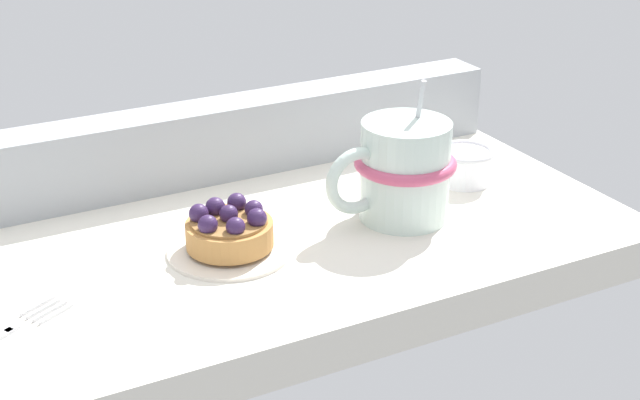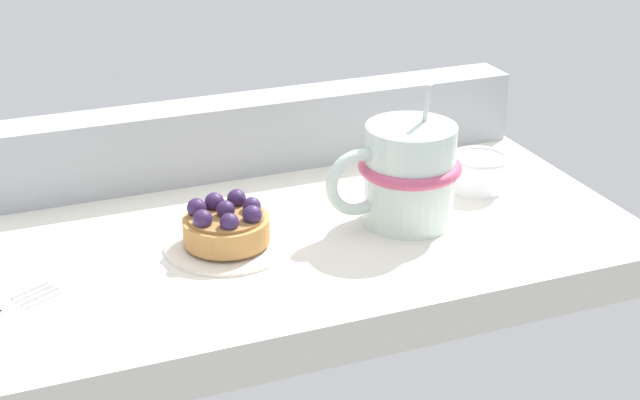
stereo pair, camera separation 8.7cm
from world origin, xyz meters
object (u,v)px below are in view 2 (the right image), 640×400
Objects in this scene: coffee_mug at (407,174)px; sugar_bowl at (479,171)px; dessert_plate at (227,244)px; raspberry_tart at (226,224)px.

coffee_mug is 11.88cm from sugar_bowl.
dessert_plate is 2.02cm from raspberry_tart.
raspberry_tart is 28.35cm from sugar_bowl.
sugar_bowl is at bearing 6.69° from dessert_plate.
dessert_plate is 18.17cm from coffee_mug.
dessert_plate is 1.86× the size of sugar_bowl.
coffee_mug is at bearing -157.80° from sugar_bowl.
dessert_plate is 28.41cm from sugar_bowl.
dessert_plate is at bearing 176.62° from coffee_mug.
dessert_plate is at bearing -104.02° from raspberry_tart.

